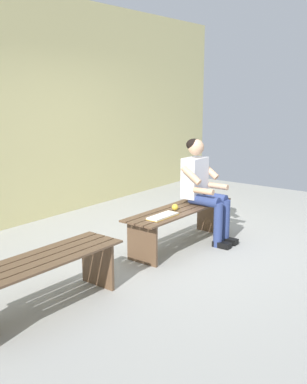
{
  "coord_description": "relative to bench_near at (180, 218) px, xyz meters",
  "views": [
    {
      "loc": [
        4.37,
        2.92,
        1.86
      ],
      "look_at": [
        0.72,
        0.15,
        0.83
      ],
      "focal_mm": 42.27,
      "sensor_mm": 36.0,
      "label": 1
    }
  ],
  "objects": [
    {
      "name": "bench_far",
      "position": [
        2.07,
        0.0,
        -0.01
      ],
      "size": [
        1.52,
        0.48,
        0.48
      ],
      "rotation": [
        0.0,
        0.0,
        -0.02
      ],
      "color": "brown",
      "rests_on": "ground"
    },
    {
      "name": "bench_near",
      "position": [
        0.0,
        0.0,
        0.0
      ],
      "size": [
        1.68,
        0.48,
        0.48
      ],
      "rotation": [
        0.0,
        0.0,
        -0.02
      ],
      "color": "brown",
      "rests_on": "ground"
    },
    {
      "name": "apple",
      "position": [
        0.12,
        0.01,
        0.16
      ],
      "size": [
        0.08,
        0.08,
        0.08
      ],
      "primitive_type": "sphere",
      "color": "gold",
      "rests_on": "bench_near"
    },
    {
      "name": "book_open",
      "position": [
        0.44,
        0.06,
        0.13
      ],
      "size": [
        0.41,
        0.16,
        0.02
      ],
      "rotation": [
        0.0,
        0.0,
        -0.02
      ],
      "color": "white",
      "rests_on": "bench_near"
    },
    {
      "name": "ground_plane",
      "position": [
        1.04,
        1.0,
        -0.38
      ],
      "size": [
        10.0,
        7.0,
        0.04
      ],
      "primitive_type": "cube",
      "color": "#9E9E99"
    },
    {
      "name": "person_seated",
      "position": [
        -0.35,
        0.1,
        0.35
      ],
      "size": [
        0.5,
        0.69,
        1.28
      ],
      "color": "silver",
      "rests_on": "ground"
    },
    {
      "name": "brick_wall",
      "position": [
        0.5,
        -2.39,
        1.24
      ],
      "size": [
        9.5,
        0.24,
        3.19
      ],
      "primitive_type": "cube",
      "color": "#D1C684",
      "rests_on": "ground"
    }
  ]
}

